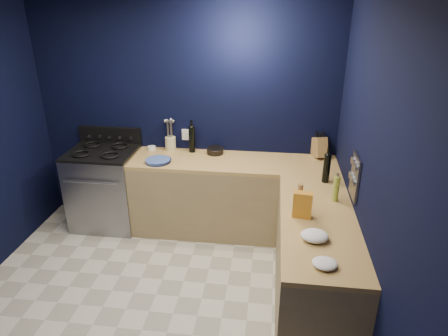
% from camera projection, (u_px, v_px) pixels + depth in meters
% --- Properties ---
extents(floor, '(3.50, 3.50, 0.02)m').
position_uv_depth(floor, '(149.00, 312.00, 3.59)').
color(floor, beige).
rests_on(floor, ground).
extents(wall_back, '(3.50, 0.02, 2.60)m').
position_uv_depth(wall_back, '(185.00, 116.00, 4.66)').
color(wall_back, black).
rests_on(wall_back, ground).
extents(wall_right, '(0.02, 3.50, 2.60)m').
position_uv_depth(wall_right, '(374.00, 194.00, 2.86)').
color(wall_right, black).
rests_on(wall_right, ground).
extents(cab_back, '(2.30, 0.63, 0.86)m').
position_uv_depth(cab_back, '(233.00, 198.00, 4.64)').
color(cab_back, '#957E53').
rests_on(cab_back, floor).
extents(top_back, '(2.30, 0.63, 0.04)m').
position_uv_depth(top_back, '(233.00, 162.00, 4.46)').
color(top_back, olive).
rests_on(top_back, cab_back).
extents(cab_right, '(0.63, 1.67, 0.86)m').
position_uv_depth(cab_right, '(314.00, 265.00, 3.50)').
color(cab_right, '#957E53').
rests_on(cab_right, floor).
extents(top_right, '(0.63, 1.67, 0.04)m').
position_uv_depth(top_right, '(319.00, 221.00, 3.32)').
color(top_right, olive).
rests_on(top_right, cab_right).
extents(gas_range, '(0.76, 0.66, 0.92)m').
position_uv_depth(gas_range, '(106.00, 189.00, 4.79)').
color(gas_range, gray).
rests_on(gas_range, floor).
extents(oven_door, '(0.59, 0.02, 0.42)m').
position_uv_depth(oven_door, '(95.00, 202.00, 4.51)').
color(oven_door, black).
rests_on(oven_door, gas_range).
extents(cooktop, '(0.76, 0.66, 0.03)m').
position_uv_depth(cooktop, '(101.00, 152.00, 4.60)').
color(cooktop, black).
rests_on(cooktop, gas_range).
extents(backguard, '(0.76, 0.06, 0.20)m').
position_uv_depth(backguard, '(110.00, 135.00, 4.83)').
color(backguard, black).
rests_on(backguard, gas_range).
extents(spice_panel, '(0.02, 0.28, 0.38)m').
position_uv_depth(spice_panel, '(355.00, 177.00, 3.41)').
color(spice_panel, gray).
rests_on(spice_panel, wall_right).
extents(wall_outlet, '(0.09, 0.02, 0.13)m').
position_uv_depth(wall_outlet, '(186.00, 135.00, 4.72)').
color(wall_outlet, white).
rests_on(wall_outlet, wall_back).
extents(plate_stack, '(0.29, 0.29, 0.03)m').
position_uv_depth(plate_stack, '(158.00, 161.00, 4.41)').
color(plate_stack, '#3A5A9C').
rests_on(plate_stack, top_back).
extents(ramekin, '(0.12, 0.12, 0.04)m').
position_uv_depth(ramekin, '(152.00, 148.00, 4.77)').
color(ramekin, white).
rests_on(ramekin, top_back).
extents(utensil_crock, '(0.13, 0.13, 0.16)m').
position_uv_depth(utensil_crock, '(171.00, 143.00, 4.74)').
color(utensil_crock, beige).
rests_on(utensil_crock, top_back).
extents(wine_bottle_back, '(0.08, 0.08, 0.30)m').
position_uv_depth(wine_bottle_back, '(192.00, 140.00, 4.65)').
color(wine_bottle_back, black).
rests_on(wine_bottle_back, top_back).
extents(lemon_basket, '(0.25, 0.25, 0.07)m').
position_uv_depth(lemon_basket, '(215.00, 151.00, 4.64)').
color(lemon_basket, black).
rests_on(lemon_basket, top_back).
extents(knife_block, '(0.20, 0.29, 0.28)m').
position_uv_depth(knife_block, '(319.00, 147.00, 4.53)').
color(knife_block, olive).
rests_on(knife_block, top_back).
extents(wine_bottle_right, '(0.09, 0.09, 0.28)m').
position_uv_depth(wine_bottle_right, '(327.00, 169.00, 3.90)').
color(wine_bottle_right, black).
rests_on(wine_bottle_right, top_right).
extents(oil_bottle, '(0.06, 0.06, 0.24)m').
position_uv_depth(oil_bottle, '(336.00, 189.00, 3.55)').
color(oil_bottle, '#8DA133').
rests_on(oil_bottle, top_right).
extents(spice_jar_near, '(0.05, 0.05, 0.11)m').
position_uv_depth(spice_jar_near, '(300.00, 189.00, 3.69)').
color(spice_jar_near, olive).
rests_on(spice_jar_near, top_right).
extents(spice_jar_far, '(0.06, 0.06, 0.09)m').
position_uv_depth(spice_jar_far, '(306.00, 198.00, 3.56)').
color(spice_jar_far, olive).
rests_on(spice_jar_far, top_right).
extents(crouton_bag, '(0.16, 0.09, 0.23)m').
position_uv_depth(crouton_bag, '(302.00, 205.00, 3.30)').
color(crouton_bag, '#CB502D').
rests_on(crouton_bag, top_right).
extents(towel_front, '(0.25, 0.23, 0.07)m').
position_uv_depth(towel_front, '(315.00, 236.00, 3.02)').
color(towel_front, white).
rests_on(towel_front, top_right).
extents(towel_end, '(0.19, 0.18, 0.05)m').
position_uv_depth(towel_end, '(325.00, 263.00, 2.73)').
color(towel_end, white).
rests_on(towel_end, top_right).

